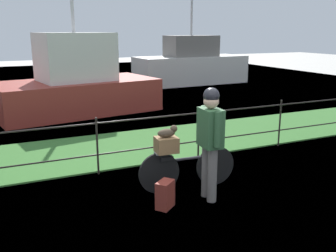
# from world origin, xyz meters

# --- Properties ---
(ground_plane) EXTENTS (60.00, 60.00, 0.00)m
(ground_plane) POSITION_xyz_m (0.00, 0.00, 0.00)
(ground_plane) COLOR beige
(grass_strip) EXTENTS (27.00, 2.40, 0.03)m
(grass_strip) POSITION_xyz_m (0.00, 3.33, 0.01)
(grass_strip) COLOR #38702D
(grass_strip) RESTS_ON ground
(harbor_water) EXTENTS (30.00, 30.00, 0.00)m
(harbor_water) POSITION_xyz_m (0.00, 9.85, 0.00)
(harbor_water) COLOR #60849E
(harbor_water) RESTS_ON ground
(iron_fence) EXTENTS (18.04, 0.04, 1.02)m
(iron_fence) POSITION_xyz_m (0.00, 2.06, 0.60)
(iron_fence) COLOR #28231E
(iron_fence) RESTS_ON ground
(bicycle_main) EXTENTS (1.61, 0.21, 0.65)m
(bicycle_main) POSITION_xyz_m (0.12, 0.85, 0.34)
(bicycle_main) COLOR black
(bicycle_main) RESTS_ON ground
(wooden_crate) EXTENTS (0.35, 0.30, 0.24)m
(wooden_crate) POSITION_xyz_m (-0.22, 0.88, 0.77)
(wooden_crate) COLOR olive
(wooden_crate) RESTS_ON bicycle_main
(terrier_dog) EXTENTS (0.32, 0.16, 0.18)m
(terrier_dog) POSITION_xyz_m (-0.19, 0.88, 0.97)
(terrier_dog) COLOR #4C3D2D
(terrier_dog) RESTS_ON wooden_crate
(cyclist_person) EXTENTS (0.29, 0.54, 1.68)m
(cyclist_person) POSITION_xyz_m (0.26, 0.39, 1.00)
(cyclist_person) COLOR slate
(cyclist_person) RESTS_ON ground
(backpack_on_paving) EXTENTS (0.33, 0.32, 0.40)m
(backpack_on_paving) POSITION_xyz_m (-0.47, 0.38, 0.20)
(backpack_on_paving) COLOR maroon
(backpack_on_paving) RESTS_ON ground
(moored_boat_near) EXTENTS (5.36, 2.14, 3.83)m
(moored_boat_near) POSITION_xyz_m (5.98, 11.77, 0.85)
(moored_boat_near) COLOR silver
(moored_boat_near) RESTS_ON ground
(moored_boat_far) EXTENTS (5.05, 3.07, 4.00)m
(moored_boat_far) POSITION_xyz_m (-0.25, 7.43, 0.86)
(moored_boat_far) COLOR #9E3328
(moored_boat_far) RESTS_ON ground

